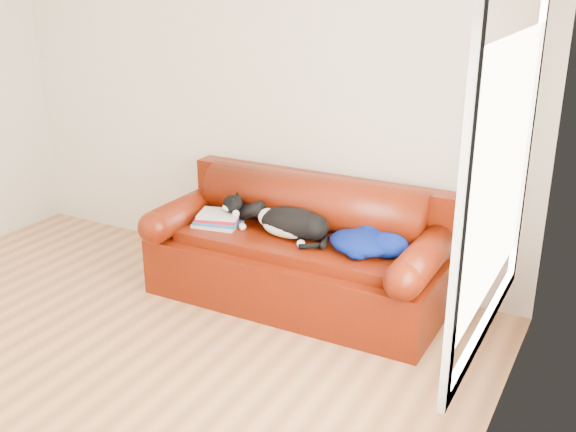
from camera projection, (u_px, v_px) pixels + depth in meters
name	position (u px, v px, depth m)	size (l,w,h in m)	color
ground	(80.00, 376.00, 4.01)	(4.50, 4.50, 0.00)	#8F5E39
room_shell	(65.00, 98.00, 3.39)	(4.52, 4.02, 2.61)	beige
sofa_base	(297.00, 270.00, 4.85)	(2.10, 0.90, 0.50)	#370902
sofa_back	(313.00, 220.00, 4.95)	(2.10, 1.01, 0.88)	#370902
book_stack	(219.00, 219.00, 4.95)	(0.36, 0.31, 0.10)	beige
cat	(292.00, 223.00, 4.71)	(0.73, 0.35, 0.27)	black
blanket	(367.00, 241.00, 4.48)	(0.63, 0.52, 0.16)	#020A4D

